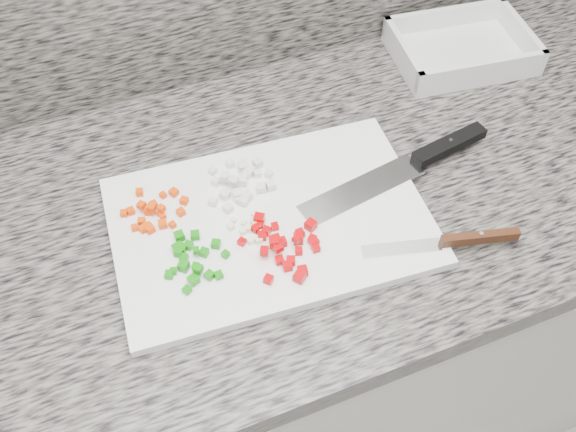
% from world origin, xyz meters
% --- Properties ---
extents(cabinet, '(3.92, 0.62, 0.86)m').
position_xyz_m(cabinet, '(0.00, 1.44, 0.43)').
color(cabinet, white).
rests_on(cabinet, ground).
extents(countertop, '(3.96, 0.64, 0.04)m').
position_xyz_m(countertop, '(0.00, 1.44, 0.88)').
color(countertop, '#646058').
rests_on(countertop, cabinet).
extents(cutting_board, '(0.47, 0.33, 0.01)m').
position_xyz_m(cutting_board, '(0.02, 1.39, 0.91)').
color(cutting_board, white).
rests_on(cutting_board, countertop).
extents(carrot_pile, '(0.10, 0.09, 0.02)m').
position_xyz_m(carrot_pile, '(-0.14, 1.46, 0.92)').
color(carrot_pile, '#EB4105').
rests_on(carrot_pile, cutting_board).
extents(onion_pile, '(0.11, 0.10, 0.02)m').
position_xyz_m(onion_pile, '(-0.00, 1.46, 0.92)').
color(onion_pile, silver).
rests_on(onion_pile, cutting_board).
extents(green_pepper_pile, '(0.09, 0.10, 0.02)m').
position_xyz_m(green_pepper_pile, '(-0.11, 1.36, 0.92)').
color(green_pepper_pile, '#13800B').
rests_on(green_pepper_pile, cutting_board).
extents(red_pepper_pile, '(0.12, 0.13, 0.02)m').
position_xyz_m(red_pepper_pile, '(0.02, 1.33, 0.92)').
color(red_pepper_pile, '#C10206').
rests_on(red_pepper_pile, cutting_board).
extents(garlic_pile, '(0.05, 0.06, 0.01)m').
position_xyz_m(garlic_pile, '(-0.02, 1.38, 0.92)').
color(garlic_pile, '#FAECC1').
rests_on(garlic_pile, cutting_board).
extents(chef_knife, '(0.34, 0.09, 0.02)m').
position_xyz_m(chef_knife, '(0.27, 1.40, 0.92)').
color(chef_knife, silver).
rests_on(chef_knife, cutting_board).
extents(paring_knife, '(0.22, 0.07, 0.02)m').
position_xyz_m(paring_knife, '(0.24, 1.25, 0.92)').
color(paring_knife, silver).
rests_on(paring_knife, cutting_board).
extents(tray, '(0.26, 0.20, 0.05)m').
position_xyz_m(tray, '(0.48, 1.62, 0.92)').
color(tray, silver).
rests_on(tray, countertop).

